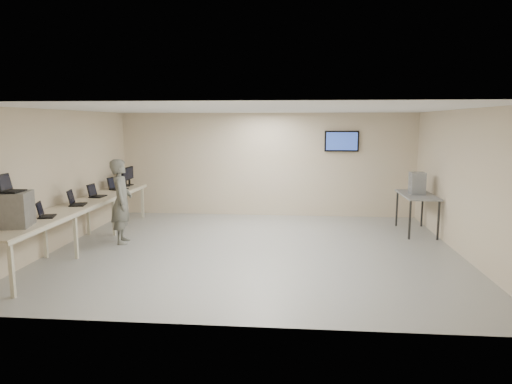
# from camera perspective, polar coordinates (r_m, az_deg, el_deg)

# --- Properties ---
(room) EXTENTS (8.01, 7.01, 2.81)m
(room) POSITION_cam_1_polar(r_m,az_deg,el_deg) (9.05, 0.13, 1.49)
(room) COLOR #A7A7A7
(room) RESTS_ON ground
(workbench) EXTENTS (0.76, 6.00, 0.90)m
(workbench) POSITION_cam_1_polar(r_m,az_deg,el_deg) (10.06, -20.92, -1.72)
(workbench) COLOR beige
(workbench) RESTS_ON ground
(equipment_box) EXTENTS (0.58, 0.63, 0.56)m
(equipment_box) POSITION_cam_1_polar(r_m,az_deg,el_deg) (8.20, -27.95, -1.93)
(equipment_box) COLOR slate
(equipment_box) RESTS_ON workbench
(laptop_on_box) EXTENTS (0.32, 0.39, 0.29)m
(laptop_on_box) POSITION_cam_1_polar(r_m,az_deg,el_deg) (8.18, -28.46, 0.51)
(laptop_on_box) COLOR black
(laptop_on_box) RESTS_ON equipment_box
(laptop_0) EXTENTS (0.37, 0.40, 0.27)m
(laptop_0) POSITION_cam_1_polar(r_m,az_deg,el_deg) (8.83, -24.98, -2.41)
(laptop_0) COLOR black
(laptop_0) RESTS_ON workbench
(laptop_1) EXTENTS (0.40, 0.44, 0.30)m
(laptop_1) POSITION_cam_1_polar(r_m,az_deg,el_deg) (9.85, -21.68, -1.08)
(laptop_1) COLOR black
(laptop_1) RESTS_ON workbench
(laptop_2) EXTENTS (0.32, 0.38, 0.29)m
(laptop_2) POSITION_cam_1_polar(r_m,az_deg,el_deg) (10.77, -19.44, -0.19)
(laptop_2) COLOR black
(laptop_2) RESTS_ON workbench
(laptop_3) EXTENTS (0.43, 0.46, 0.31)m
(laptop_3) POSITION_cam_1_polar(r_m,az_deg,el_deg) (11.80, -17.04, 0.69)
(laptop_3) COLOR black
(laptop_3) RESTS_ON workbench
(monitor_near) EXTENTS (0.20, 0.45, 0.45)m
(monitor_near) POSITION_cam_1_polar(r_m,az_deg,el_deg) (12.28, -15.99, 1.94)
(monitor_near) COLOR black
(monitor_near) RESTS_ON workbench
(monitor_far) EXTENTS (0.22, 0.49, 0.48)m
(monitor_far) POSITION_cam_1_polar(r_m,az_deg,el_deg) (12.52, -15.58, 2.17)
(monitor_far) COLOR black
(monitor_far) RESTS_ON workbench
(soldier) EXTENTS (0.57, 0.74, 1.79)m
(soldier) POSITION_cam_1_polar(r_m,az_deg,el_deg) (10.04, -16.47, -1.13)
(soldier) COLOR #5B5D51
(soldier) RESTS_ON ground
(side_table) EXTENTS (0.71, 1.51, 0.91)m
(side_table) POSITION_cam_1_polar(r_m,az_deg,el_deg) (11.16, 19.51, -0.61)
(side_table) COLOR gray
(side_table) RESTS_ON ground
(storage_bins) EXTENTS (0.32, 0.35, 0.51)m
(storage_bins) POSITION_cam_1_polar(r_m,az_deg,el_deg) (11.11, 19.49, 1.04)
(storage_bins) COLOR #8E9499
(storage_bins) RESTS_ON side_table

